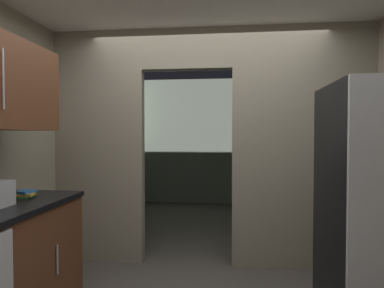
{
  "coord_description": "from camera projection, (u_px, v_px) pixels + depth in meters",
  "views": [
    {
      "loc": [
        0.24,
        -2.38,
        1.43
      ],
      "look_at": [
        -0.1,
        0.64,
        1.34
      ],
      "focal_mm": 31.55,
      "sensor_mm": 36.0,
      "label": 1
    }
  ],
  "objects": [
    {
      "name": "kitchen_partition",
      "position": [
        214.0,
        141.0,
        3.67
      ],
      "size": [
        3.45,
        0.12,
        2.57
      ],
      "color": "gray",
      "rests_on": "ground"
    },
    {
      "name": "adjoining_room_shell",
      "position": [
        216.0,
        143.0,
        5.9
      ],
      "size": [
        3.45,
        3.39,
        2.57
      ],
      "color": "gray",
      "rests_on": "ground"
    },
    {
      "name": "book_stack",
      "position": [
        26.0,
        194.0,
        2.64
      ],
      "size": [
        0.15,
        0.16,
        0.06
      ],
      "color": "#388C47",
      "rests_on": "lower_cabinet_run"
    }
  ]
}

